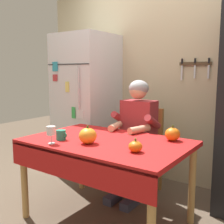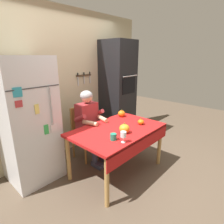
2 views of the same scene
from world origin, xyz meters
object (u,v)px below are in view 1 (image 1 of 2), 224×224
Objects in this scene: wine_glass at (51,131)px; dining_table at (105,150)px; refrigerator at (87,105)px; seated_person at (135,129)px; chair_behind_person at (144,146)px; pumpkin_large at (173,134)px; coffee_mug at (61,135)px; pumpkin_medium at (88,136)px; pumpkin_small at (135,147)px.

dining_table is at bearing 48.08° from wine_glass.
refrigerator reaches higher than seated_person.
refrigerator reaches higher than chair_behind_person.
chair_behind_person reaches higher than dining_table.
seated_person is at bearing 152.77° from pumpkin_large.
refrigerator is 1.45× the size of seated_person.
coffee_mug is at bearing -60.08° from refrigerator.
refrigerator reaches higher than pumpkin_large.
pumpkin_medium reaches higher than coffee_mug.
chair_behind_person reaches higher than pumpkin_small.
pumpkin_small is at bearing 15.77° from wine_glass.
pumpkin_medium is (-0.01, -0.76, 0.07)m from seated_person.
coffee_mug is 0.72m from pumpkin_small.
wine_glass is at bearing -164.23° from pumpkin_small.
coffee_mug is at bearing -106.10° from chair_behind_person.
refrigerator is 1.38m from wine_glass.
pumpkin_large is 0.73m from pumpkin_medium.
pumpkin_small is at bearing -65.21° from chair_behind_person.
wine_glass is 0.96× the size of pumpkin_medium.
pumpkin_medium is at bearing 36.13° from wine_glass.
chair_behind_person is 0.75× the size of seated_person.
refrigerator reaches higher than pumpkin_small.
pumpkin_large is (0.81, 0.53, 0.01)m from coffee_mug.
refrigerator reaches higher than dining_table.
seated_person is 11.88× the size of pumpkin_small.
chair_behind_person reaches higher than coffee_mug.
seated_person is at bearing 94.32° from dining_table.
refrigerator is 11.72× the size of pumpkin_medium.
refrigerator is 1.94× the size of chair_behind_person.
coffee_mug is (-0.28, -0.99, 0.27)m from chair_behind_person.
coffee_mug is 0.28m from pumpkin_medium.
dining_table is 1.51× the size of chair_behind_person.
refrigerator reaches higher than pumpkin_medium.
wine_glass is 0.72m from pumpkin_small.
pumpkin_medium is at bearing 7.57° from coffee_mug.
coffee_mug is (0.62, -1.08, -0.12)m from refrigerator.
coffee_mug is at bearing -109.64° from seated_person.
seated_person is 0.59m from pumpkin_large.
pumpkin_medium is (0.27, 0.04, 0.02)m from coffee_mug.
refrigerator is 0.99m from chair_behind_person.
dining_table is 0.81m from chair_behind_person.
chair_behind_person is 0.29m from seated_person.
dining_table is 0.49m from wine_glass.
dining_table is at bearing -42.91° from refrigerator.
pumpkin_large is 0.48m from pumpkin_small.
refrigerator is at bearing 118.08° from wine_glass.
dining_table is 0.60m from pumpkin_large.
chair_behind_person is (0.90, -0.09, -0.39)m from refrigerator.
wine_glass is (0.65, -1.22, -0.05)m from refrigerator.
pumpkin_large is (0.52, -0.46, 0.29)m from chair_behind_person.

